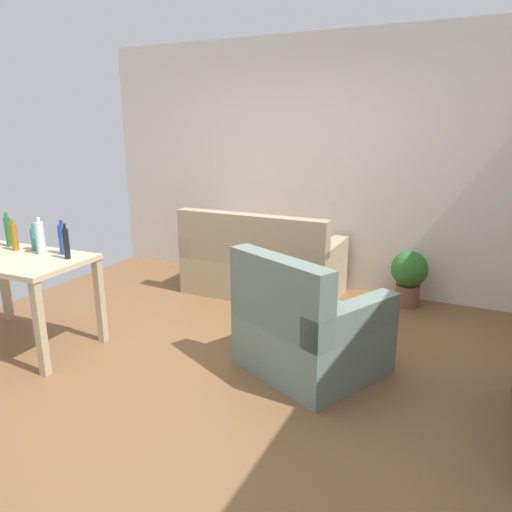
# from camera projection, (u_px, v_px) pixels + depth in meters

# --- Properties ---
(ground_plane) EXTENTS (5.20, 4.40, 0.02)m
(ground_plane) POSITION_uv_depth(u_px,v_px,m) (216.00, 365.00, 3.61)
(ground_plane) COLOR brown
(wall_rear) EXTENTS (5.20, 0.10, 2.70)m
(wall_rear) POSITION_uv_depth(u_px,v_px,m) (315.00, 165.00, 5.16)
(wall_rear) COLOR silver
(wall_rear) RESTS_ON ground_plane
(couch) EXTENTS (1.63, 0.84, 0.92)m
(couch) POSITION_uv_depth(u_px,v_px,m) (261.00, 266.00, 5.05)
(couch) COLOR tan
(couch) RESTS_ON ground_plane
(desk) EXTENTS (1.23, 0.74, 0.76)m
(desk) POSITION_uv_depth(u_px,v_px,m) (15.00, 270.00, 3.78)
(desk) COLOR #C6B28E
(desk) RESTS_ON ground_plane
(potted_plant) EXTENTS (0.36, 0.36, 0.57)m
(potted_plant) POSITION_uv_depth(u_px,v_px,m) (409.00, 275.00, 4.70)
(potted_plant) COLOR brown
(potted_plant) RESTS_ON ground_plane
(armchair) EXTENTS (1.17, 1.14, 0.92)m
(armchair) POSITION_uv_depth(u_px,v_px,m) (307.00, 330.00, 3.45)
(armchair) COLOR slate
(armchair) RESTS_ON ground_plane
(bottle_green) EXTENTS (0.05, 0.05, 0.30)m
(bottle_green) POSITION_uv_depth(u_px,v_px,m) (8.00, 231.00, 4.04)
(bottle_green) COLOR #1E722D
(bottle_green) RESTS_ON desk
(bottle_amber) EXTENTS (0.05, 0.05, 0.27)m
(bottle_amber) POSITION_uv_depth(u_px,v_px,m) (14.00, 237.00, 3.91)
(bottle_amber) COLOR #9E6019
(bottle_amber) RESTS_ON desk
(bottle_tall) EXTENTS (0.07, 0.07, 0.23)m
(bottle_tall) POSITION_uv_depth(u_px,v_px,m) (35.00, 239.00, 3.92)
(bottle_tall) COLOR teal
(bottle_tall) RESTS_ON desk
(bottle_clear) EXTENTS (0.07, 0.07, 0.30)m
(bottle_clear) POSITION_uv_depth(u_px,v_px,m) (40.00, 238.00, 3.80)
(bottle_clear) COLOR silver
(bottle_clear) RESTS_ON desk
(bottle_blue) EXTENTS (0.07, 0.07, 0.28)m
(bottle_blue) POSITION_uv_depth(u_px,v_px,m) (63.00, 239.00, 3.79)
(bottle_blue) COLOR #2347A3
(bottle_blue) RESTS_ON desk
(bottle_dark) EXTENTS (0.05, 0.05, 0.28)m
(bottle_dark) POSITION_uv_depth(u_px,v_px,m) (66.00, 243.00, 3.65)
(bottle_dark) COLOR black
(bottle_dark) RESTS_ON desk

